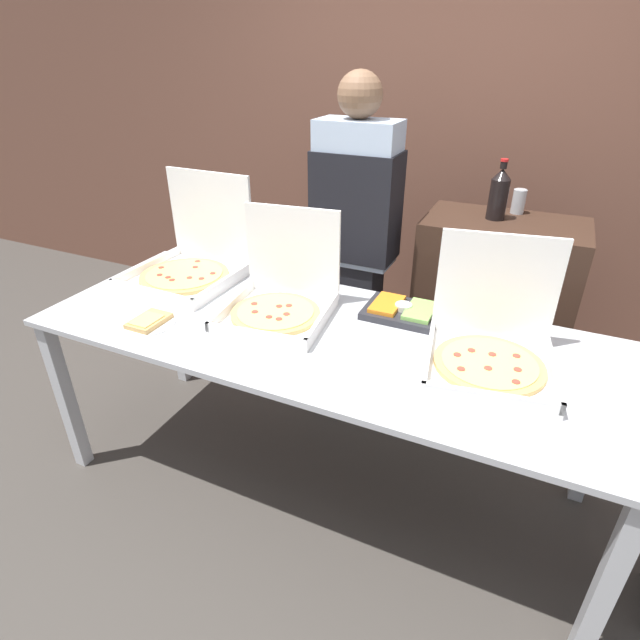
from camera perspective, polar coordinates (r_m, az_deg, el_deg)
The scene contains 12 objects.
ground_plane at distance 2.56m, azimuth 0.00°, elevation -17.59°, with size 16.00×16.00×0.00m, color #423D38.
brick_wall_behind at distance 3.42m, azimuth 12.91°, elevation 20.48°, with size 10.00×0.06×2.80m.
buffet_table at distance 2.09m, azimuth 0.00°, elevation -3.30°, with size 2.37×0.90×0.83m.
pizza_box_near_right at distance 1.90m, azimuth 18.94°, elevation -2.69°, with size 0.51×0.52×0.44m.
pizza_box_far_left at distance 2.58m, azimuth -14.48°, elevation 6.56°, with size 0.50×0.51×0.49m.
pizza_box_far_right at distance 2.14m, azimuth -4.59°, elevation 2.53°, with size 0.48×0.50×0.43m.
paper_plate_front_right at distance 2.20m, azimuth -18.97°, elevation -0.18°, with size 0.21×0.21×0.03m.
veggie_tray at distance 2.18m, azimuth 9.48°, elevation 1.05°, with size 0.33×0.24×0.05m.
sideboard_podium at distance 2.89m, azimuth 18.74°, elevation 0.23°, with size 0.79×0.48×1.10m.
soda_bottle at distance 2.67m, azimuth 19.76°, elevation 13.44°, with size 0.09×0.09×0.29m.
soda_can_silver at distance 2.82m, azimuth 21.76°, elevation 12.48°, with size 0.07×0.07×0.12m.
person_server_vest at distance 2.64m, azimuth 4.03°, elevation 9.79°, with size 0.42×0.24×1.77m.
Camera 1 is at (0.74, -1.60, 1.85)m, focal length 28.00 mm.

